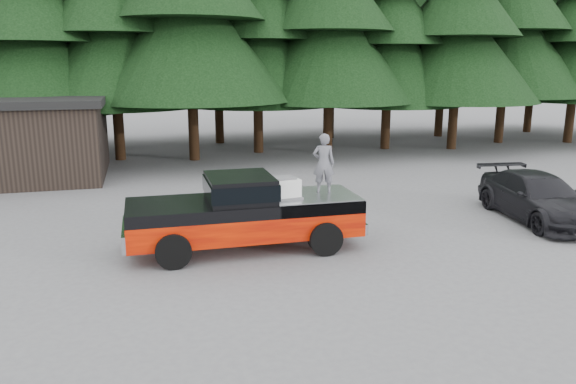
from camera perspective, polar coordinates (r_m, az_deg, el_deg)
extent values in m
plane|color=#515154|center=(14.08, 0.32, -6.35)|extent=(120.00, 120.00, 0.00)
cube|color=black|center=(14.09, -4.92, 0.50)|extent=(1.66, 1.90, 0.59)
cube|color=silver|center=(14.08, -0.38, 0.32)|extent=(0.78, 0.68, 0.48)
imported|color=#57575F|center=(14.61, 3.64, 2.93)|extent=(0.65, 0.51, 1.56)
imported|color=black|center=(18.50, 24.03, -0.50)|extent=(2.47, 4.99, 1.39)
cube|color=black|center=(25.63, -27.17, 4.54)|extent=(8.00, 6.00, 3.00)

